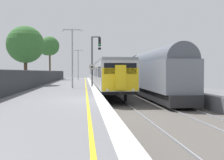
{
  "coord_description": "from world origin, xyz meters",
  "views": [
    {
      "loc": [
        -0.51,
        -15.3,
        1.6
      ],
      "look_at": [
        1.47,
        4.22,
        0.98
      ],
      "focal_mm": 43.57,
      "sensor_mm": 36.0,
      "label": 1
    }
  ],
  "objects": [
    {
      "name": "platform_lamp_far",
      "position": [
        -1.66,
        35.52,
        3.32
      ],
      "size": [
        2.0,
        0.2,
        5.62
      ],
      "color": "#93999E",
      "rests_on": "ground"
    },
    {
      "name": "freight_train_adjacent_track",
      "position": [
        6.1,
        32.04,
        1.5
      ],
      "size": [
        2.6,
        60.84,
        4.57
      ],
      "color": "#232326",
      "rests_on": "ground"
    },
    {
      "name": "signal_gantry",
      "position": [
        0.6,
        15.36,
        3.44
      ],
      "size": [
        1.1,
        0.24,
        5.54
      ],
      "color": "#47474C",
      "rests_on": "ground"
    },
    {
      "name": "background_tree_left",
      "position": [
        -7.54,
        39.94,
        6.52
      ],
      "size": [
        3.91,
        3.81,
        8.6
      ],
      "color": "#473323",
      "rests_on": "ground"
    },
    {
      "name": "commuter_train_at_platform",
      "position": [
        2.1,
        25.18,
        1.27
      ],
      "size": [
        2.83,
        42.24,
        3.81
      ],
      "color": "#B7B7BC",
      "rests_on": "ground"
    },
    {
      "name": "background_tree_centre",
      "position": [
        -7.47,
        18.19,
        4.71
      ],
      "size": [
        4.43,
        4.43,
        7.05
      ],
      "color": "#473323",
      "rests_on": "ground"
    },
    {
      "name": "ground",
      "position": [
        2.64,
        0.0,
        -0.61
      ],
      "size": [
        17.4,
        110.0,
        1.21
      ],
      "color": "slate"
    },
    {
      "name": "speed_limit_sign",
      "position": [
        0.25,
        12.36,
        1.52
      ],
      "size": [
        0.59,
        0.08,
        2.37
      ],
      "color": "#59595B",
      "rests_on": "ground"
    },
    {
      "name": "platform_lamp_mid",
      "position": [
        -1.66,
        11.21,
        3.37
      ],
      "size": [
        2.0,
        0.2,
        5.71
      ],
      "color": "#93999E",
      "rests_on": "ground"
    }
  ]
}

